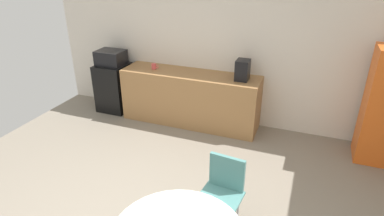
{
  "coord_description": "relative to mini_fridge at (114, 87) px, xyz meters",
  "views": [
    {
      "loc": [
        1.5,
        -2.08,
        2.67
      ],
      "look_at": [
        0.2,
        1.31,
        0.95
      ],
      "focal_mm": 30.44,
      "sensor_mm": 36.0,
      "label": 1
    }
  ],
  "objects": [
    {
      "name": "wall_back",
      "position": [
        1.86,
        0.35,
        0.86
      ],
      "size": [
        6.0,
        0.1,
        2.6
      ],
      "primitive_type": "cube",
      "color": "silver",
      "rests_on": "ground_plane"
    },
    {
      "name": "counter_block",
      "position": [
        1.51,
        0.0,
        0.01
      ],
      "size": [
        2.33,
        0.6,
        0.9
      ],
      "primitive_type": "cube",
      "color": "#9E7042",
      "rests_on": "ground_plane"
    },
    {
      "name": "mini_fridge",
      "position": [
        0.0,
        0.0,
        0.0
      ],
      "size": [
        0.54,
        0.54,
        0.87
      ],
      "primitive_type": "cube",
      "color": "black",
      "rests_on": "ground_plane"
    },
    {
      "name": "microwave",
      "position": [
        0.0,
        0.0,
        0.57
      ],
      "size": [
        0.48,
        0.38,
        0.26
      ],
      "primitive_type": "cube",
      "color": "black",
      "rests_on": "mini_fridge"
    },
    {
      "name": "chair_teal",
      "position": [
        2.71,
        -2.13,
        0.09
      ],
      "size": [
        0.46,
        0.46,
        0.83
      ],
      "color": "silver",
      "rests_on": "ground_plane"
    },
    {
      "name": "mug_white",
      "position": [
        0.86,
        -0.02,
        0.51
      ],
      "size": [
        0.13,
        0.08,
        0.09
      ],
      "color": "#D84C4C",
      "rests_on": "counter_block"
    },
    {
      "name": "coffee_maker",
      "position": [
        2.38,
        0.0,
        0.62
      ],
      "size": [
        0.2,
        0.24,
        0.32
      ],
      "primitive_type": "cube",
      "color": "black",
      "rests_on": "counter_block"
    }
  ]
}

